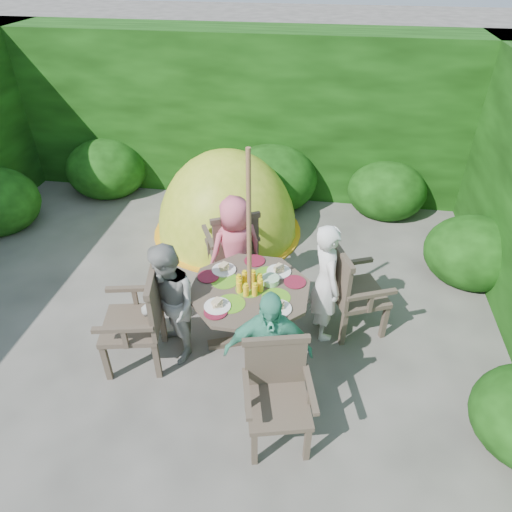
# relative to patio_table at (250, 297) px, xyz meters

# --- Properties ---
(ground) EXTENTS (60.00, 60.00, 0.00)m
(ground) POSITION_rel_patio_table_xyz_m (-0.79, -0.20, -0.62)
(ground) COLOR #46433E
(ground) RESTS_ON ground
(hedge_enclosure) EXTENTS (9.00, 9.00, 2.50)m
(hedge_enclosure) POSITION_rel_patio_table_xyz_m (-0.79, 1.13, 0.63)
(hedge_enclosure) COLOR black
(hedge_enclosure) RESTS_ON ground
(patio_table) EXTENTS (1.63, 1.63, 0.88)m
(patio_table) POSITION_rel_patio_table_xyz_m (0.00, 0.00, 0.00)
(patio_table) COLOR #3D3228
(patio_table) RESTS_ON ground
(parasol_pole) EXTENTS (0.06, 0.06, 2.20)m
(parasol_pole) POSITION_rel_patio_table_xyz_m (-0.00, -0.00, 0.48)
(parasol_pole) COLOR brown
(parasol_pole) RESTS_ON ground
(garden_chair_right) EXTENTS (0.73, 0.77, 1.02)m
(garden_chair_right) POSITION_rel_patio_table_xyz_m (1.01, 0.39, -0.07)
(garden_chair_right) COLOR #3D3228
(garden_chair_right) RESTS_ON ground
(garden_chair_left) EXTENTS (0.68, 0.73, 1.05)m
(garden_chair_left) POSITION_rel_patio_table_xyz_m (-1.01, -0.41, -0.05)
(garden_chair_left) COLOR #3D3228
(garden_chair_left) RESTS_ON ground
(garden_chair_back) EXTENTS (0.77, 0.74, 0.99)m
(garden_chair_back) POSITION_rel_patio_table_xyz_m (-0.39, 1.02, -0.09)
(garden_chair_back) COLOR #3D3228
(garden_chair_back) RESTS_ON ground
(garden_chair_front) EXTENTS (0.67, 0.62, 0.94)m
(garden_chair_front) POSITION_rel_patio_table_xyz_m (0.40, -1.02, -0.12)
(garden_chair_front) COLOR #3D3228
(garden_chair_front) RESTS_ON ground
(child_right) EXTENTS (0.48, 0.58, 1.36)m
(child_right) POSITION_rel_patio_table_xyz_m (0.74, 0.29, 0.06)
(child_right) COLOR white
(child_right) RESTS_ON ground
(child_left) EXTENTS (0.80, 0.81, 1.32)m
(child_left) POSITION_rel_patio_table_xyz_m (-0.75, -0.29, 0.04)
(child_left) COLOR gray
(child_left) RESTS_ON ground
(child_back) EXTENTS (0.77, 0.72, 1.32)m
(child_back) POSITION_rel_patio_table_xyz_m (-0.29, 0.74, 0.05)
(child_back) COLOR #DB5A71
(child_back) RESTS_ON ground
(child_front) EXTENTS (0.81, 0.43, 1.32)m
(child_front) POSITION_rel_patio_table_xyz_m (0.29, -0.75, 0.04)
(child_front) COLOR #49AC8A
(child_front) RESTS_ON ground
(dome_tent) EXTENTS (2.16, 2.16, 2.46)m
(dome_tent) POSITION_rel_patio_table_xyz_m (-0.71, 2.14, -0.62)
(dome_tent) COLOR #9CB522
(dome_tent) RESTS_ON ground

